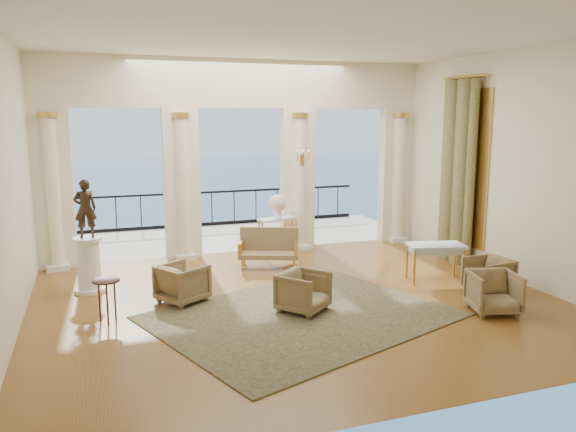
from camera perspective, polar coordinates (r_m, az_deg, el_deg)
name	(u,v)px	position (r m, az deg, el deg)	size (l,w,h in m)	color
floor	(298,302)	(10.03, 1.03, -8.68)	(9.00, 9.00, 0.00)	#4E2A14
room_walls	(325,140)	(8.46, 3.75, 7.69)	(9.00, 9.00, 9.00)	#F3EBCC
arcade	(241,144)	(13.15, -4.77, 7.28)	(9.00, 0.56, 4.50)	beige
terrace	(224,238)	(15.42, -6.49, -2.20)	(10.00, 3.60, 0.10)	#C0B69E
balustrade	(212,212)	(16.86, -7.74, 0.43)	(9.00, 0.06, 1.03)	black
palm_tree	(284,85)	(16.40, -0.42, 13.16)	(2.00, 2.00, 4.50)	#4C3823
sea	(123,194)	(69.59, -16.44, 2.15)	(160.00, 160.00, 0.00)	#265684
curtain	(457,172)	(12.93, 16.79, 4.33)	(0.33, 1.40, 4.09)	brown
window_frame	(464,168)	(13.03, 17.48, 4.69)	(0.04, 1.60, 3.40)	gold
wall_sconce	(302,159)	(13.30, 1.47, 5.81)	(0.30, 0.11, 0.33)	gold
rug	(302,316)	(9.32, 1.45, -10.10)	(4.51, 3.51, 0.02)	#2A2D16
armchair_a	(304,290)	(9.44, 1.59, -7.51)	(0.72, 0.68, 0.75)	#473921
armchair_b	(494,290)	(9.98, 20.17, -7.11)	(0.74, 0.70, 0.77)	#473921
armchair_c	(488,274)	(11.05, 19.70, -5.53)	(0.71, 0.66, 0.73)	#473921
armchair_d	(183,281)	(10.07, -10.66, -6.53)	(0.73, 0.69, 0.75)	#473921
settee	(269,248)	(12.15, -1.95, -3.26)	(1.39, 0.97, 0.85)	#473921
game_table	(436,248)	(11.44, 14.78, -3.16)	(1.20, 0.85, 0.75)	silver
pedestal	(89,266)	(11.04, -19.58, -4.80)	(0.57, 0.57, 1.04)	silver
statue	(85,209)	(10.82, -19.92, 0.71)	(0.39, 0.26, 1.07)	black
console_table	(277,224)	(13.16, -1.08, -0.81)	(0.99, 0.61, 0.88)	silver
urn	(277,205)	(13.08, -1.08, 1.17)	(0.41, 0.41, 0.54)	white
side_table	(106,286)	(9.36, -17.97, -6.75)	(0.43, 0.43, 0.70)	black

